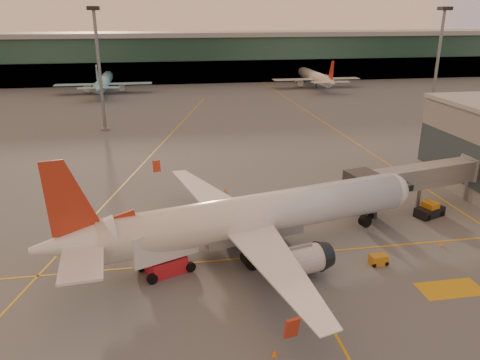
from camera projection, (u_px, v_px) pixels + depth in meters
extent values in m
plane|color=#4C4F54|center=(254.00, 284.00, 44.68)|extent=(600.00, 600.00, 0.00)
cube|color=#CA8F13|center=(245.00, 258.00, 49.31)|extent=(80.00, 0.25, 0.01)
cube|color=#CA8F13|center=(151.00, 155.00, 84.79)|extent=(31.30, 115.98, 0.01)
cube|color=#CA8F13|center=(318.00, 118.00, 114.37)|extent=(0.25, 160.00, 0.01)
cube|color=#CA8F13|center=(334.00, 331.00, 38.06)|extent=(0.25, 30.00, 0.01)
cube|color=#CA8F13|center=(450.00, 289.00, 43.85)|extent=(6.00, 3.00, 0.01)
cube|color=#19382D|center=(179.00, 59.00, 173.61)|extent=(400.00, 18.00, 16.00)
cube|color=gray|center=(178.00, 34.00, 170.63)|extent=(400.00, 20.00, 1.60)
cube|color=black|center=(180.00, 73.00, 167.09)|extent=(400.00, 1.00, 8.00)
cube|color=#2D3D47|center=(462.00, 161.00, 64.96)|extent=(0.30, 21.60, 6.00)
cylinder|color=slate|center=(100.00, 72.00, 98.43)|extent=(0.70, 0.70, 25.00)
cube|color=black|center=(93.00, 8.00, 94.12)|extent=(2.40, 2.40, 0.80)
cube|color=slate|center=(105.00, 129.00, 102.58)|extent=(1.60, 1.60, 0.50)
cylinder|color=slate|center=(437.00, 68.00, 106.72)|extent=(0.70, 0.70, 25.00)
cube|color=black|center=(445.00, 8.00, 102.41)|extent=(2.40, 2.40, 0.80)
cube|color=slate|center=(429.00, 120.00, 110.87)|extent=(1.60, 1.60, 0.50)
cylinder|color=white|center=(262.00, 214.00, 49.53)|extent=(34.02, 12.09, 4.36)
sphere|color=white|center=(390.00, 191.00, 55.81)|extent=(4.27, 4.27, 4.27)
cube|color=black|center=(399.00, 185.00, 56.08)|extent=(2.56, 3.21, 0.76)
cone|color=white|center=(73.00, 244.00, 42.37)|extent=(8.20, 5.75, 4.14)
cube|color=white|center=(82.00, 261.00, 39.27)|extent=(4.16, 7.33, 0.22)
cylinder|color=silver|center=(299.00, 261.00, 44.92)|extent=(5.08, 3.81, 2.83)
cylinder|color=black|center=(252.00, 258.00, 47.31)|extent=(2.26, 1.94, 1.96)
cylinder|color=black|center=(252.00, 253.00, 47.10)|extent=(0.39, 0.39, 1.20)
cube|color=white|center=(74.00, 226.00, 45.71)|extent=(5.84, 7.83, 0.22)
cylinder|color=silver|center=(244.00, 210.00, 56.38)|extent=(5.08, 3.81, 2.83)
cylinder|color=black|center=(231.00, 235.00, 52.20)|extent=(2.26, 1.94, 1.96)
cylinder|color=black|center=(231.00, 230.00, 52.00)|extent=(0.39, 0.39, 1.20)
cube|color=slate|center=(251.00, 228.00, 49.55)|extent=(11.27, 5.88, 1.74)
cylinder|color=black|center=(365.00, 221.00, 55.73)|extent=(1.54, 1.17, 1.37)
cube|color=slate|center=(422.00, 176.00, 59.96)|extent=(19.16, 6.69, 2.70)
cube|color=#2D3035|center=(362.00, 184.00, 57.19)|extent=(4.06, 4.06, 3.00)
cube|color=#2D3035|center=(367.00, 206.00, 59.43)|extent=(1.60, 2.40, 2.40)
cylinder|color=black|center=(371.00, 216.00, 58.68)|extent=(0.80, 0.40, 0.80)
cylinder|color=black|center=(363.00, 209.00, 60.72)|extent=(0.80, 0.40, 0.80)
cylinder|color=slate|center=(419.00, 197.00, 60.97)|extent=(0.50, 0.50, 3.36)
cylinder|color=slate|center=(477.00, 167.00, 63.37)|extent=(4.40, 4.40, 3.00)
cylinder|color=slate|center=(473.00, 188.00, 64.38)|extent=(2.40, 2.40, 3.36)
cube|color=red|center=(166.00, 264.00, 46.56)|extent=(4.43, 3.96, 1.71)
cube|color=silver|center=(161.00, 241.00, 45.47)|extent=(7.20, 5.24, 3.19)
cylinder|color=black|center=(152.00, 279.00, 44.54)|extent=(1.10, 0.77, 1.03)
cylinder|color=black|center=(191.00, 267.00, 46.65)|extent=(1.10, 0.77, 1.03)
cube|color=#BB7817|center=(378.00, 260.00, 47.96)|extent=(1.87, 1.23, 1.06)
cylinder|color=black|center=(374.00, 265.00, 47.49)|extent=(0.46, 0.26, 0.44)
cylinder|color=black|center=(386.00, 264.00, 47.84)|extent=(0.46, 0.26, 0.44)
cube|color=black|center=(429.00, 212.00, 59.33)|extent=(4.16, 3.17, 1.20)
cube|color=#BB7817|center=(430.00, 206.00, 59.05)|extent=(2.05, 2.18, 0.98)
cylinder|color=black|center=(428.00, 218.00, 58.07)|extent=(0.83, 0.58, 0.76)
cylinder|color=black|center=(442.00, 213.00, 59.33)|extent=(0.83, 0.58, 0.76)
cone|color=orange|center=(441.00, 244.00, 51.80)|extent=(0.40, 0.40, 0.51)
cube|color=orange|center=(441.00, 246.00, 51.88)|extent=(0.34, 0.34, 0.03)
cone|color=orange|center=(62.00, 264.00, 47.74)|extent=(0.38, 0.38, 0.48)
cube|color=orange|center=(62.00, 266.00, 47.81)|extent=(0.33, 0.33, 0.03)
cone|color=orange|center=(275.00, 353.00, 35.25)|extent=(0.40, 0.40, 0.51)
cube|color=orange|center=(275.00, 356.00, 35.33)|extent=(0.35, 0.35, 0.03)
cone|color=orange|center=(225.00, 190.00, 67.46)|extent=(0.39, 0.39, 0.49)
cube|color=orange|center=(225.00, 192.00, 67.54)|extent=(0.33, 0.33, 0.03)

